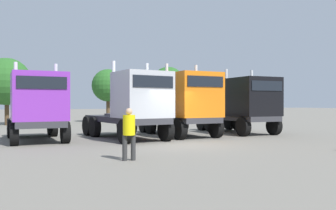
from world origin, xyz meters
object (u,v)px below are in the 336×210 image
visitor_in_hivis (129,130)px  semi_truck_orange (187,104)px  semi_truck_silver (134,105)px  semi_truck_black (247,104)px  semi_truck_purple (38,106)px

visitor_in_hivis → semi_truck_orange: bearing=-32.5°
semi_truck_silver → semi_truck_orange: bearing=91.3°
semi_truck_orange → semi_truck_black: bearing=90.6°
semi_truck_orange → semi_truck_purple: bearing=-96.3°
semi_truck_silver → visitor_in_hivis: 6.48m
semi_truck_purple → semi_truck_silver: (4.56, -1.02, 0.03)m
semi_truck_silver → semi_truck_black: (7.36, 0.88, 0.03)m
semi_truck_purple → semi_truck_black: 11.93m
semi_truck_silver → semi_truck_black: bearing=87.5°
semi_truck_orange → visitor_in_hivis: 8.59m
visitor_in_hivis → semi_truck_silver: bearing=-12.7°
semi_truck_purple → semi_truck_silver: semi_truck_silver is taller
semi_truck_purple → semi_truck_black: size_ratio=1.04×
semi_truck_silver → semi_truck_orange: 3.31m
semi_truck_purple → semi_truck_orange: bearing=83.8°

